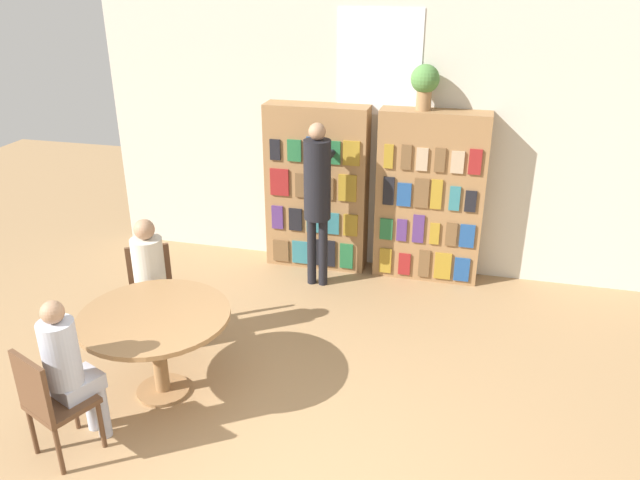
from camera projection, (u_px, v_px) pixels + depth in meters
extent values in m
cube|color=beige|center=(377.00, 141.00, 6.94)|extent=(6.40, 0.06, 3.00)
cube|color=white|center=(379.00, 63.00, 6.57)|extent=(0.90, 0.01, 1.10)
cube|color=olive|center=(317.00, 188.00, 7.14)|extent=(1.16, 0.32, 1.91)
cube|color=brown|center=(281.00, 251.00, 7.38)|extent=(0.19, 0.02, 0.27)
cube|color=#2D707A|center=(302.00, 252.00, 7.32)|extent=(0.23, 0.02, 0.28)
cube|color=black|center=(325.00, 253.00, 7.25)|extent=(0.24, 0.02, 0.32)
cube|color=#236638|center=(346.00, 256.00, 7.20)|extent=(0.15, 0.02, 0.30)
cube|color=#4C2D6B|center=(277.00, 217.00, 7.22)|extent=(0.13, 0.02, 0.28)
cube|color=black|center=(295.00, 220.00, 7.17)|extent=(0.15, 0.02, 0.27)
cube|color=#2D707A|center=(313.00, 223.00, 7.13)|extent=(0.15, 0.02, 0.23)
cube|color=#2D707A|center=(332.00, 224.00, 7.08)|extent=(0.17, 0.02, 0.25)
cube|color=olive|center=(350.00, 225.00, 7.03)|extent=(0.16, 0.02, 0.26)
cube|color=maroon|center=(279.00, 182.00, 7.04)|extent=(0.22, 0.02, 0.31)
cube|color=brown|center=(302.00, 185.00, 6.98)|extent=(0.15, 0.02, 0.28)
cube|color=brown|center=(325.00, 188.00, 6.93)|extent=(0.19, 0.02, 0.25)
cube|color=olive|center=(347.00, 188.00, 6.86)|extent=(0.20, 0.02, 0.30)
cube|color=black|center=(275.00, 150.00, 6.89)|extent=(0.12, 0.02, 0.23)
cube|color=#236638|center=(294.00, 151.00, 6.84)|extent=(0.16, 0.02, 0.24)
cube|color=navy|center=(313.00, 150.00, 6.79)|extent=(0.14, 0.02, 0.29)
cube|color=#236638|center=(332.00, 153.00, 6.74)|extent=(0.18, 0.02, 0.26)
cube|color=olive|center=(351.00, 153.00, 6.69)|extent=(0.18, 0.02, 0.27)
cube|color=olive|center=(430.00, 197.00, 6.85)|extent=(1.16, 0.32, 1.91)
cube|color=olive|center=(385.00, 260.00, 7.10)|extent=(0.14, 0.02, 0.30)
cube|color=maroon|center=(404.00, 264.00, 7.06)|extent=(0.13, 0.02, 0.26)
cube|color=brown|center=(424.00, 263.00, 6.99)|extent=(0.12, 0.02, 0.33)
cube|color=olive|center=(443.00, 266.00, 6.95)|extent=(0.18, 0.02, 0.31)
cube|color=navy|center=(462.00, 270.00, 6.91)|extent=(0.17, 0.02, 0.28)
cube|color=#236638|center=(386.00, 229.00, 6.94)|extent=(0.14, 0.02, 0.25)
cube|color=#4C2D6B|center=(402.00, 230.00, 6.90)|extent=(0.11, 0.02, 0.25)
cube|color=#4C2D6B|center=(418.00, 229.00, 6.85)|extent=(0.12, 0.02, 0.32)
cube|color=olive|center=(435.00, 234.00, 6.82)|extent=(0.10, 0.02, 0.24)
cube|color=brown|center=(451.00, 234.00, 6.78)|extent=(0.12, 0.02, 0.27)
cube|color=navy|center=(467.00, 236.00, 6.74)|extent=(0.16, 0.02, 0.26)
cube|color=black|center=(389.00, 191.00, 6.76)|extent=(0.12, 0.02, 0.32)
cube|color=navy|center=(404.00, 195.00, 6.73)|extent=(0.15, 0.02, 0.26)
cube|color=brown|center=(421.00, 193.00, 6.68)|extent=(0.16, 0.02, 0.33)
cube|color=olive|center=(436.00, 194.00, 6.64)|extent=(0.12, 0.02, 0.33)
cube|color=#2D707A|center=(455.00, 199.00, 6.61)|extent=(0.11, 0.02, 0.27)
cube|color=black|center=(471.00, 201.00, 6.58)|extent=(0.12, 0.02, 0.23)
cube|color=olive|center=(389.00, 156.00, 6.61)|extent=(0.10, 0.02, 0.26)
cube|color=brown|center=(406.00, 157.00, 6.56)|extent=(0.11, 0.02, 0.27)
cube|color=tan|center=(422.00, 159.00, 6.53)|extent=(0.12, 0.02, 0.24)
cube|color=brown|center=(440.00, 160.00, 6.49)|extent=(0.11, 0.02, 0.26)
cube|color=tan|center=(458.00, 162.00, 6.45)|extent=(0.13, 0.02, 0.23)
cube|color=maroon|center=(475.00, 162.00, 6.40)|extent=(0.13, 0.02, 0.27)
cylinder|color=#997047|center=(424.00, 100.00, 6.45)|extent=(0.16, 0.16, 0.20)
sphere|color=#4C7F3D|center=(425.00, 79.00, 6.37)|extent=(0.29, 0.29, 0.29)
cylinder|color=olive|center=(163.00, 390.00, 5.25)|extent=(0.44, 0.44, 0.03)
cylinder|color=olive|center=(159.00, 354.00, 5.10)|extent=(0.12, 0.12, 0.68)
cylinder|color=olive|center=(154.00, 316.00, 4.96)|extent=(1.21, 1.21, 0.04)
cube|color=brown|center=(62.00, 403.00, 4.45)|extent=(0.53, 0.53, 0.04)
cube|color=brown|center=(32.00, 387.00, 4.22)|extent=(0.38, 0.19, 0.45)
cylinder|color=brown|center=(75.00, 407.00, 4.76)|extent=(0.04, 0.04, 0.41)
cylinder|color=brown|center=(101.00, 425.00, 4.57)|extent=(0.04, 0.04, 0.41)
cylinder|color=brown|center=(33.00, 431.00, 4.51)|extent=(0.04, 0.04, 0.41)
cylinder|color=brown|center=(59.00, 451.00, 4.32)|extent=(0.04, 0.04, 0.41)
cube|color=brown|center=(153.00, 299.00, 5.84)|extent=(0.55, 0.55, 0.04)
cube|color=brown|center=(149.00, 267.00, 5.90)|extent=(0.36, 0.24, 0.45)
cylinder|color=brown|center=(175.00, 326.00, 5.82)|extent=(0.04, 0.04, 0.41)
cylinder|color=brown|center=(137.00, 331.00, 5.74)|extent=(0.04, 0.04, 0.41)
cylinder|color=brown|center=(172.00, 308.00, 6.12)|extent=(0.04, 0.04, 0.41)
cylinder|color=brown|center=(136.00, 313.00, 6.03)|extent=(0.04, 0.04, 0.41)
cube|color=beige|center=(153.00, 298.00, 5.68)|extent=(0.41, 0.42, 0.12)
cylinder|color=beige|center=(148.00, 264.00, 5.63)|extent=(0.28, 0.28, 0.50)
sphere|color=#A37A5B|center=(144.00, 229.00, 5.49)|extent=(0.18, 0.18, 0.18)
cylinder|color=beige|center=(165.00, 330.00, 5.72)|extent=(0.10, 0.10, 0.45)
cylinder|color=beige|center=(148.00, 333.00, 5.68)|extent=(0.10, 0.10, 0.45)
cube|color=#B2B7C6|center=(78.00, 384.00, 4.52)|extent=(0.36, 0.39, 0.12)
cylinder|color=#B2B7C6|center=(61.00, 353.00, 4.34)|extent=(0.25, 0.25, 0.50)
sphere|color=#A37A5B|center=(52.00, 312.00, 4.20)|extent=(0.16, 0.16, 0.16)
cylinder|color=#B2B7C6|center=(91.00, 404.00, 4.76)|extent=(0.10, 0.10, 0.45)
cylinder|color=#B2B7C6|center=(102.00, 411.00, 4.68)|extent=(0.10, 0.10, 0.45)
cylinder|color=black|center=(312.00, 251.00, 6.89)|extent=(0.10, 0.10, 0.79)
cylinder|color=black|center=(323.00, 252.00, 6.87)|extent=(0.10, 0.10, 0.79)
cylinder|color=black|center=(317.00, 180.00, 6.55)|extent=(0.29, 0.29, 0.86)
sphere|color=#A37A5B|center=(317.00, 132.00, 6.34)|extent=(0.18, 0.18, 0.18)
cylinder|color=black|center=(331.00, 154.00, 6.67)|extent=(0.07, 0.30, 0.07)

